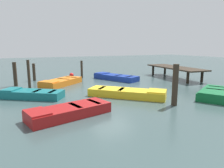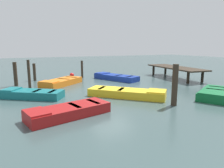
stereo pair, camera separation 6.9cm
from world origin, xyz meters
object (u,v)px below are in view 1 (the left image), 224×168
marker_buoy (71,75)px  mooring_piling_far_left (29,74)px  rowboat_yellow (127,93)px  rowboat_teal (32,94)px  mooring_piling_mid_left (34,72)px  rowboat_green (216,93)px  rowboat_orange (61,82)px  mooring_piling_far_right (175,85)px  rowboat_blue (115,77)px  mooring_piling_center (15,74)px  dock_segment (175,68)px  mooring_piling_mid_right (82,69)px  rowboat_red (69,111)px

marker_buoy → mooring_piling_far_left: bearing=-50.8°
rowboat_yellow → rowboat_teal: bearing=-158.4°
rowboat_teal → mooring_piling_mid_left: 5.71m
rowboat_green → mooring_piling_mid_left: 12.68m
rowboat_orange → mooring_piling_mid_left: bearing=-100.7°
mooring_piling_far_right → rowboat_orange: bearing=-153.2°
rowboat_orange → mooring_piling_far_left: (0.30, -2.07, 0.70)m
mooring_piling_mid_left → mooring_piling_far_right: bearing=27.5°
rowboat_yellow → marker_buoy: size_ratio=7.77×
rowboat_blue → mooring_piling_far_right: 7.69m
rowboat_blue → mooring_piling_center: mooring_piling_center is taller
rowboat_blue → mooring_piling_mid_left: 6.36m
rowboat_teal → mooring_piling_center: 4.08m
rowboat_green → mooring_piling_center: size_ratio=2.02×
dock_segment → mooring_piling_center: (-2.00, -12.14, -0.04)m
rowboat_orange → rowboat_yellow: same height
mooring_piling_far_left → marker_buoy: 4.48m
rowboat_blue → rowboat_green: same height
mooring_piling_center → mooring_piling_far_left: 1.52m
rowboat_teal → mooring_piling_mid_right: size_ratio=2.17×
rowboat_yellow → rowboat_teal: 4.99m
dock_segment → mooring_piling_center: bearing=-94.6°
dock_segment → mooring_piling_far_left: mooring_piling_far_left is taller
rowboat_red → mooring_piling_far_left: 6.44m
rowboat_yellow → mooring_piling_mid_left: 8.57m
rowboat_blue → rowboat_red: bearing=116.6°
rowboat_red → mooring_piling_far_left: bearing=-94.7°
dock_segment → mooring_piling_mid_right: bearing=-111.8°
dock_segment → rowboat_orange: size_ratio=1.81×
rowboat_yellow → mooring_piling_center: 7.97m
mooring_piling_mid_right → marker_buoy: size_ratio=3.05×
rowboat_orange → rowboat_teal: 3.65m
mooring_piling_far_left → rowboat_teal: bearing=-1.0°
rowboat_green → marker_buoy: bearing=-90.8°
rowboat_teal → mooring_piling_far_right: 7.17m
rowboat_red → mooring_piling_far_right: 4.80m
rowboat_red → mooring_piling_mid_right: 9.75m
dock_segment → rowboat_blue: 5.12m
rowboat_yellow → mooring_piling_far_left: (-4.58, -4.56, 0.70)m
dock_segment → rowboat_red: 11.81m
rowboat_red → rowboat_green: same height
rowboat_yellow → mooring_piling_center: size_ratio=2.30×
rowboat_orange → rowboat_yellow: size_ratio=0.88×
dock_segment → mooring_piling_mid_left: mooring_piling_mid_left is taller
mooring_piling_far_right → marker_buoy: mooring_piling_far_right is taller
marker_buoy → dock_segment: bearing=66.1°
dock_segment → rowboat_yellow: bearing=-55.5°
rowboat_green → marker_buoy: 10.88m
mooring_piling_far_right → mooring_piling_center: size_ratio=1.17×
rowboat_orange → marker_buoy: bearing=-158.9°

